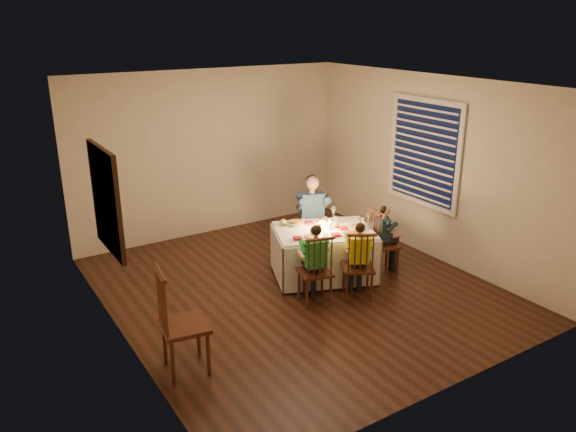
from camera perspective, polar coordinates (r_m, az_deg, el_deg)
ground at (r=7.33m, az=0.94°, el=-7.35°), size 5.00×5.00×0.00m
wall_left at (r=5.98m, az=-17.33°, el=-1.09°), size 0.02×5.00×2.60m
wall_right at (r=8.26m, az=14.20°, el=4.79°), size 0.02×5.00×2.60m
wall_back at (r=8.97m, az=-7.87°, el=6.34°), size 4.50×0.02×2.60m
ceiling at (r=6.58m, az=1.07°, el=13.29°), size 5.00×5.00×0.00m
dining_table at (r=7.48m, az=3.65°, el=-2.78°), size 1.55×1.34×0.64m
chair_adult at (r=8.28m, az=2.40°, el=-4.11°), size 0.47×0.46×0.92m
chair_near_left at (r=7.00m, az=2.70°, el=-8.74°), size 0.45×0.44×0.92m
chair_near_right at (r=7.17m, az=6.99°, el=-8.16°), size 0.51×0.50×0.92m
chair_end at (r=7.89m, az=9.52°, el=-5.62°), size 0.43×0.45×0.92m
chair_extra at (r=5.89m, az=-10.18°, el=-15.02°), size 0.50×0.52×1.11m
adult at (r=8.28m, az=2.40°, el=-4.11°), size 0.55×0.53×1.23m
child_green at (r=7.00m, az=2.70°, el=-8.74°), size 0.39×0.37×1.02m
child_yellow at (r=7.17m, az=6.99°, el=-8.16°), size 0.42×0.41×1.00m
child_teal at (r=7.89m, az=9.52°, el=-5.62°), size 0.33×0.34×0.96m
setting_adult at (r=7.66m, az=3.49°, el=-0.61°), size 0.34×0.34×0.02m
setting_green at (r=7.12m, az=2.38°, el=-2.21°), size 0.34×0.34×0.02m
setting_yellow at (r=7.27m, az=6.25°, el=-1.84°), size 0.34×0.34×0.02m
setting_teal at (r=7.50m, az=6.98°, el=-1.17°), size 0.34×0.34×0.02m
candle_left at (r=7.38m, az=3.29°, el=-1.07°), size 0.06×0.06×0.10m
candle_right at (r=7.41m, az=4.25°, el=-1.00°), size 0.06×0.06×0.10m
squash at (r=7.54m, az=-0.49°, el=-0.63°), size 0.09×0.09×0.09m
orange_fruit at (r=7.48m, az=4.88°, el=-0.90°), size 0.08×0.08×0.08m
serving_bowl at (r=7.54m, az=0.80°, el=-0.79°), size 0.28×0.28×0.05m
wall_mirror at (r=6.20m, az=-17.98°, el=1.53°), size 0.06×0.95×1.15m
window_blinds at (r=8.25m, az=13.61°, el=6.25°), size 0.07×1.34×1.54m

